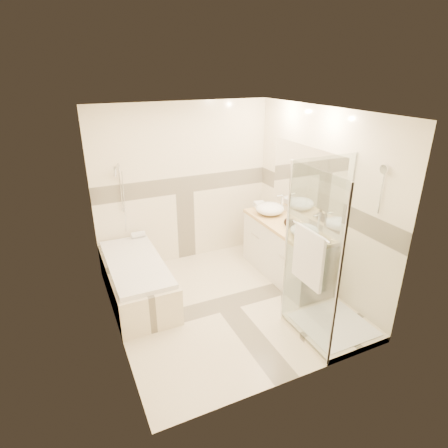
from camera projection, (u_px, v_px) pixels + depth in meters
name	position (u px, v px, depth m)	size (l,w,h in m)	color
room	(229.00, 216.00, 4.59)	(2.82, 3.02, 2.52)	beige
bathtub	(136.00, 278.00, 5.07)	(0.75, 1.70, 0.56)	#F2E3C1
vanity	(285.00, 250.00, 5.57)	(0.58, 1.62, 0.85)	white
shower_enclosure	(325.00, 294.00, 4.36)	(0.96, 0.93, 2.04)	#F2E3C1
vessel_sink_near	(270.00, 209.00, 5.73)	(0.44, 0.44, 0.18)	white
vessel_sink_far	(304.00, 231.00, 4.99)	(0.38, 0.38, 0.15)	white
faucet_near	(282.00, 202.00, 5.78)	(0.12, 0.03, 0.29)	silver
faucet_far	(318.00, 222.00, 5.04)	(0.11, 0.03, 0.28)	silver
amenity_bottle_a	(292.00, 223.00, 5.24)	(0.06, 0.06, 0.14)	black
amenity_bottle_b	(288.00, 220.00, 5.32)	(0.12, 0.12, 0.16)	black
folded_towels	(261.00, 206.00, 5.98)	(0.16, 0.27, 0.09)	white
rolled_towel	(138.00, 235.00, 5.64)	(0.09, 0.09, 0.21)	white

